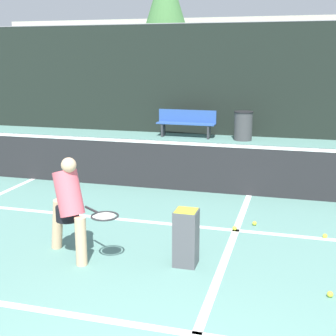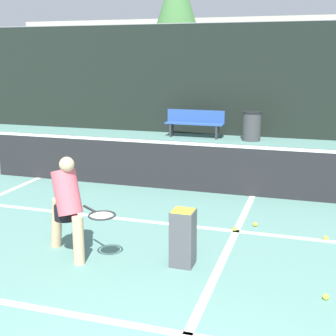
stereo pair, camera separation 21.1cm
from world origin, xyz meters
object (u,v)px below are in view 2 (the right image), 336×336
at_px(player_practicing, 68,204).
at_px(ball_hopper, 183,236).
at_px(courtside_bench, 195,122).
at_px(parked_car, 262,109).
at_px(trash_bin, 252,126).

height_order(player_practicing, ball_hopper, player_practicing).
bearing_deg(courtside_bench, parked_car, 64.69).
xyz_separation_m(ball_hopper, trash_bin, (-0.37, 9.10, 0.07)).
bearing_deg(courtside_bench, trash_bin, -1.41).
bearing_deg(parked_car, player_practicing, -94.45).
height_order(ball_hopper, trash_bin, trash_bin).
distance_m(courtside_bench, trash_bin, 1.81).
distance_m(player_practicing, courtside_bench, 9.40).
relative_size(courtside_bench, parked_car, 0.42).
bearing_deg(ball_hopper, courtside_bench, 103.34).
distance_m(trash_bin, parked_car, 3.55).
height_order(player_practicing, parked_car, parked_car).
height_order(trash_bin, parked_car, parked_car).
bearing_deg(ball_hopper, trash_bin, 92.30).
distance_m(player_practicing, trash_bin, 9.36).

